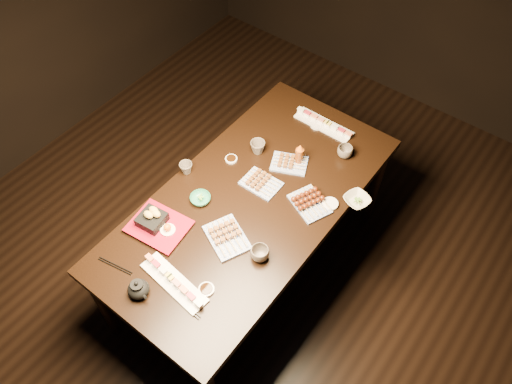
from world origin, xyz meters
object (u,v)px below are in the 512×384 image
(edamame_bowl_cream, at_px, (357,200))
(teacup_far_left, at_px, (258,147))
(yakitori_plate_center, at_px, (261,181))
(sushi_platter_far, at_px, (324,123))
(edamame_bowl_green, at_px, (200,199))
(teapot, at_px, (138,288))
(dining_table, at_px, (251,237))
(teacup_mid_right, at_px, (260,253))
(sushi_platter_near, at_px, (174,281))
(yakitori_plate_left, at_px, (289,161))
(tempura_tray, at_px, (158,222))
(condiment_bottle, at_px, (299,154))
(teacup_near_left, at_px, (186,168))
(teacup_far_right, at_px, (345,152))
(yakitori_plate_right, at_px, (227,235))

(edamame_bowl_cream, relative_size, teacup_far_left, 1.54)
(yakitori_plate_center, bearing_deg, sushi_platter_far, 86.79)
(edamame_bowl_green, distance_m, teapot, 0.61)
(dining_table, bearing_deg, teacup_mid_right, -27.07)
(yakitori_plate_center, relative_size, edamame_bowl_green, 1.87)
(sushi_platter_near, height_order, edamame_bowl_cream, sushi_platter_near)
(yakitori_plate_left, xyz_separation_m, teacup_mid_right, (0.24, -0.60, 0.01))
(edamame_bowl_green, bearing_deg, tempura_tray, -101.45)
(tempura_tray, height_order, teapot, tempura_tray)
(sushi_platter_far, distance_m, edamame_bowl_green, 0.92)
(condiment_bottle, bearing_deg, teacup_far_left, -161.61)
(tempura_tray, bearing_deg, teacup_near_left, 104.20)
(yakitori_plate_left, relative_size, teacup_far_right, 2.26)
(yakitori_plate_right, bearing_deg, sushi_platter_far, 117.18)
(yakitori_plate_center, distance_m, yakitori_plate_right, 0.40)
(edamame_bowl_cream, relative_size, teacup_far_right, 1.49)
(sushi_platter_near, height_order, teacup_mid_right, teacup_mid_right)
(tempura_tray, bearing_deg, teapot, -67.21)
(dining_table, height_order, tempura_tray, tempura_tray)
(sushi_platter_near, relative_size, teapot, 3.14)
(teacup_near_left, relative_size, teapot, 0.61)
(yakitori_plate_left, distance_m, teacup_far_right, 0.33)
(edamame_bowl_green, bearing_deg, dining_table, 38.72)
(edamame_bowl_cream, height_order, teacup_mid_right, teacup_mid_right)
(dining_table, bearing_deg, tempura_tray, -103.72)
(tempura_tray, height_order, teacup_far_right, tempura_tray)
(yakitori_plate_right, bearing_deg, teacup_mid_right, 28.36)
(sushi_platter_near, distance_m, edamame_bowl_cream, 1.07)
(teapot, height_order, condiment_bottle, condiment_bottle)
(yakitori_plate_right, height_order, tempura_tray, tempura_tray)
(edamame_bowl_green, bearing_deg, edamame_bowl_cream, 37.03)
(teacup_near_left, bearing_deg, yakitori_plate_right, -23.77)
(dining_table, xyz_separation_m, edamame_bowl_green, (-0.21, -0.17, 0.39))
(sushi_platter_near, relative_size, edamame_bowl_green, 3.43)
(yakitori_plate_center, relative_size, yakitori_plate_right, 0.88)
(tempura_tray, distance_m, teacup_near_left, 0.40)
(dining_table, relative_size, sushi_platter_far, 4.76)
(teacup_mid_right, distance_m, teapot, 0.61)
(sushi_platter_near, distance_m, teacup_mid_right, 0.44)
(condiment_bottle, bearing_deg, sushi_platter_near, -92.15)
(edamame_bowl_green, height_order, teacup_near_left, teacup_near_left)
(dining_table, distance_m, edamame_bowl_green, 0.48)
(yakitori_plate_center, bearing_deg, condiment_bottle, 73.57)
(yakitori_plate_center, relative_size, teacup_mid_right, 2.23)
(teacup_far_left, xyz_separation_m, teapot, (0.10, -1.07, 0.01))
(sushi_platter_near, distance_m, sushi_platter_far, 1.35)
(tempura_tray, xyz_separation_m, teacup_mid_right, (0.52, 0.18, -0.02))
(edamame_bowl_green, bearing_deg, teacup_far_right, 59.40)
(sushi_platter_near, relative_size, teacup_far_right, 4.30)
(sushi_platter_near, bearing_deg, teacup_far_right, 85.36)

